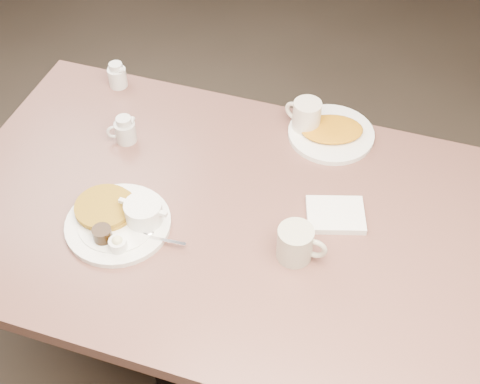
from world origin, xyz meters
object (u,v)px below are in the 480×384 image
(coffee_mug_far, at_px, (306,117))
(hash_plate, at_px, (331,132))
(main_plate, at_px, (121,218))
(diner_table, at_px, (238,257))
(creamer_left, at_px, (125,130))
(coffee_mug_near, at_px, (296,243))
(creamer_right, at_px, (117,75))

(coffee_mug_far, bearing_deg, hash_plate, -0.04)
(main_plate, distance_m, hash_plate, 0.64)
(diner_table, bearing_deg, main_plate, -156.85)
(creamer_left, bearing_deg, hash_plate, 19.76)
(coffee_mug_near, xyz_separation_m, coffee_mug_far, (-0.09, 0.44, 0.00))
(diner_table, distance_m, creamer_left, 0.47)
(diner_table, xyz_separation_m, creamer_right, (-0.51, 0.39, 0.21))
(creamer_right, xyz_separation_m, hash_plate, (0.67, -0.02, -0.02))
(coffee_mug_far, xyz_separation_m, creamer_left, (-0.47, -0.20, -0.01))
(diner_table, relative_size, main_plate, 4.60)
(coffee_mug_near, bearing_deg, main_plate, -174.75)
(creamer_left, distance_m, hash_plate, 0.58)
(hash_plate, bearing_deg, main_plate, -131.33)
(diner_table, relative_size, hash_plate, 4.87)
(main_plate, relative_size, creamer_left, 3.99)
(main_plate, xyz_separation_m, coffee_mug_far, (0.35, 0.48, 0.03))
(creamer_left, bearing_deg, coffee_mug_near, -23.88)
(coffee_mug_near, relative_size, hash_plate, 0.40)
(diner_table, bearing_deg, creamer_right, 142.74)
(coffee_mug_near, distance_m, creamer_left, 0.61)
(coffee_mug_far, height_order, creamer_left, coffee_mug_far)
(coffee_mug_far, xyz_separation_m, hash_plate, (0.08, -0.00, -0.04))
(coffee_mug_far, distance_m, hash_plate, 0.08)
(main_plate, relative_size, hash_plate, 1.06)
(main_plate, xyz_separation_m, creamer_left, (-0.12, 0.29, 0.01))
(creamer_left, relative_size, hash_plate, 0.27)
(main_plate, height_order, creamer_right, creamer_right)
(creamer_right, bearing_deg, hash_plate, -1.99)
(creamer_left, height_order, creamer_right, same)
(coffee_mug_far, relative_size, creamer_right, 1.51)
(creamer_left, xyz_separation_m, creamer_right, (-0.13, 0.22, 0.00))
(hash_plate, bearing_deg, diner_table, -113.14)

